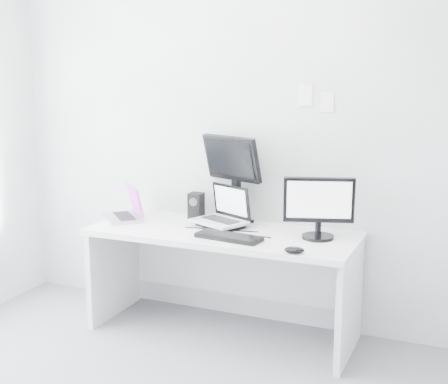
# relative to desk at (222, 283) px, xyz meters

# --- Properties ---
(back_wall) EXTENTS (3.60, 0.00, 3.60)m
(back_wall) POSITION_rel_desk_xyz_m (0.00, 0.35, 0.99)
(back_wall) COLOR silver
(back_wall) RESTS_ON ground
(desk) EXTENTS (1.80, 0.70, 0.73)m
(desk) POSITION_rel_desk_xyz_m (0.00, 0.00, 0.00)
(desk) COLOR white
(desk) RESTS_ON ground
(macbook) EXTENTS (0.42, 0.42, 0.26)m
(macbook) POSITION_rel_desk_xyz_m (-0.79, 0.01, 0.49)
(macbook) COLOR #A8A8AC
(macbook) RESTS_ON desk
(speaker) EXTENTS (0.10, 0.10, 0.19)m
(speaker) POSITION_rel_desk_xyz_m (-0.31, 0.23, 0.46)
(speaker) COLOR black
(speaker) RESTS_ON desk
(dell_laptop) EXTENTS (0.43, 0.39, 0.29)m
(dell_laptop) POSITION_rel_desk_xyz_m (-0.06, 0.08, 0.51)
(dell_laptop) COLOR silver
(dell_laptop) RESTS_ON desk
(rear_monitor) EXTENTS (0.49, 0.32, 0.63)m
(rear_monitor) POSITION_rel_desk_xyz_m (-0.02, 0.25, 0.68)
(rear_monitor) COLOR black
(rear_monitor) RESTS_ON desk
(samsung_monitor) EXTENTS (0.49, 0.33, 0.41)m
(samsung_monitor) POSITION_rel_desk_xyz_m (0.64, 0.07, 0.57)
(samsung_monitor) COLOR black
(samsung_monitor) RESTS_ON desk
(keyboard) EXTENTS (0.44, 0.20, 0.03)m
(keyboard) POSITION_rel_desk_xyz_m (0.12, -0.17, 0.38)
(keyboard) COLOR black
(keyboard) RESTS_ON desk
(mouse) EXTENTS (0.13, 0.10, 0.04)m
(mouse) POSITION_rel_desk_xyz_m (0.59, -0.30, 0.38)
(mouse) COLOR black
(mouse) RESTS_ON desk
(wall_note_0) EXTENTS (0.10, 0.00, 0.14)m
(wall_note_0) POSITION_rel_desk_xyz_m (0.45, 0.34, 1.26)
(wall_note_0) COLOR white
(wall_note_0) RESTS_ON back_wall
(wall_note_1) EXTENTS (0.09, 0.00, 0.13)m
(wall_note_1) POSITION_rel_desk_xyz_m (0.60, 0.34, 1.22)
(wall_note_1) COLOR white
(wall_note_1) RESTS_ON back_wall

